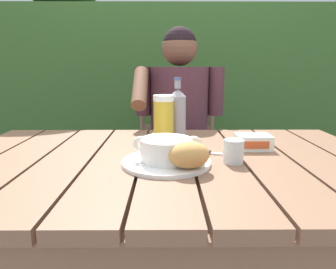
{
  "coord_description": "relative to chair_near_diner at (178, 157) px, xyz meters",
  "views": [
    {
      "loc": [
        -0.0,
        -0.94,
        1.05
      ],
      "look_at": [
        0.0,
        0.04,
        0.83
      ],
      "focal_mm": 32.22,
      "sensor_mm": 36.0,
      "label": 1
    }
  ],
  "objects": [
    {
      "name": "person_eating",
      "position": [
        -0.0,
        -0.2,
        0.25
      ],
      "size": [
        0.48,
        0.47,
        1.26
      ],
      "color": "#4F2A34",
      "rests_on": "ground_plane"
    },
    {
      "name": "soup_bowl",
      "position": [
        -0.07,
        -0.95,
        0.32
      ],
      "size": [
        0.21,
        0.16,
        0.08
      ],
      "color": "white",
      "rests_on": "serving_plate"
    },
    {
      "name": "serving_plate",
      "position": [
        -0.07,
        -0.95,
        0.27
      ],
      "size": [
        0.27,
        0.27,
        0.01
      ],
      "color": "white",
      "rests_on": "dining_table"
    },
    {
      "name": "beer_glass",
      "position": [
        -0.08,
        -0.69,
        0.36
      ],
      "size": [
        0.08,
        0.08,
        0.19
      ],
      "color": "gold",
      "rests_on": "dining_table"
    },
    {
      "name": "beer_bottle",
      "position": [
        -0.03,
        -0.64,
        0.38
      ],
      "size": [
        0.07,
        0.07,
        0.25
      ],
      "color": "gray",
      "rests_on": "dining_table"
    },
    {
      "name": "water_glass_small",
      "position": [
        0.13,
        -0.94,
        0.3
      ],
      "size": [
        0.06,
        0.06,
        0.07
      ],
      "color": "silver",
      "rests_on": "dining_table"
    },
    {
      "name": "table_knife",
      "position": [
        0.08,
        -0.84,
        0.27
      ],
      "size": [
        0.14,
        0.07,
        0.01
      ],
      "color": "silver",
      "rests_on": "dining_table"
    },
    {
      "name": "chair_near_diner",
      "position": [
        0.0,
        0.0,
        0.0
      ],
      "size": [
        0.5,
        0.48,
        0.99
      ],
      "color": "brown",
      "rests_on": "ground_plane"
    },
    {
      "name": "hedge_backdrop",
      "position": [
        -0.29,
        0.88,
        0.5
      ],
      "size": [
        4.17,
        0.93,
        2.46
      ],
      "color": "#335726",
      "rests_on": "ground_plane"
    },
    {
      "name": "butter_tub",
      "position": [
        0.24,
        -0.78,
        0.29
      ],
      "size": [
        0.12,
        0.09,
        0.05
      ],
      "color": "white",
      "rests_on": "dining_table"
    },
    {
      "name": "bread_roll",
      "position": [
        -0.01,
        -1.02,
        0.32
      ],
      "size": [
        0.13,
        0.11,
        0.08
      ],
      "color": "#C58B49",
      "rests_on": "serving_plate"
    },
    {
      "name": "dining_table",
      "position": [
        -0.07,
        -0.89,
        0.18
      ],
      "size": [
        1.45,
        0.89,
        0.76
      ],
      "color": "brown",
      "rests_on": "ground_plane"
    }
  ]
}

